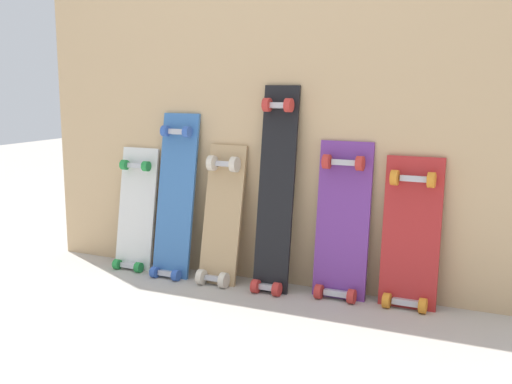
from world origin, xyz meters
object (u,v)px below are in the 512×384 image
object	(u,v)px
skateboard_black	(275,197)
skateboard_white	(136,216)
skateboard_red	(410,240)
skateboard_purple	(342,228)
skateboard_natural	(221,221)
skateboard_blue	(175,203)

from	to	relation	value
skateboard_black	skateboard_white	bearing A→B (deg)	179.04
skateboard_white	skateboard_red	xyz separation A→B (m)	(1.35, 0.02, 0.02)
skateboard_black	skateboard_purple	xyz separation A→B (m)	(0.30, 0.03, -0.12)
skateboard_black	skateboard_red	distance (m)	0.61
skateboard_black	skateboard_natural	bearing A→B (deg)	-178.37
skateboard_purple	skateboard_black	bearing A→B (deg)	-175.19
skateboard_natural	skateboard_red	bearing A→B (deg)	2.61
skateboard_white	skateboard_red	bearing A→B (deg)	0.80
skateboard_white	skateboard_black	xyz separation A→B (m)	(0.76, -0.01, 0.16)
skateboard_black	skateboard_red	world-z (taller)	skateboard_black
skateboard_purple	skateboard_white	bearing A→B (deg)	-179.33
skateboard_blue	skateboard_black	xyz separation A→B (m)	(0.52, 0.00, 0.07)
skateboard_black	skateboard_red	size ratio (longest dim) A/B	1.42
skateboard_natural	skateboard_purple	bearing A→B (deg)	3.31
skateboard_purple	skateboard_red	size ratio (longest dim) A/B	1.07
skateboard_red	skateboard_natural	bearing A→B (deg)	-177.39
skateboard_natural	skateboard_purple	distance (m)	0.57
skateboard_black	skateboard_red	bearing A→B (deg)	3.06
skateboard_natural	skateboard_black	size ratio (longest dim) A/B	0.71
skateboard_white	skateboard_red	distance (m)	1.35
skateboard_natural	skateboard_black	xyz separation A→B (m)	(0.27, 0.01, 0.13)
skateboard_purple	skateboard_blue	bearing A→B (deg)	-177.95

